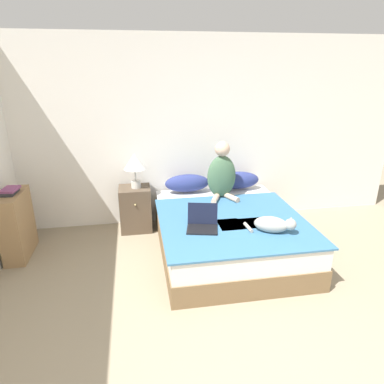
# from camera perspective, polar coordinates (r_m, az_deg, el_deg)

# --- Properties ---
(wall_back) EXTENTS (5.92, 0.05, 2.55)m
(wall_back) POSITION_cam_1_polar(r_m,az_deg,el_deg) (4.80, 1.20, 9.84)
(wall_back) COLOR white
(wall_back) RESTS_ON ground_plane
(bed) EXTENTS (1.65, 1.97, 0.50)m
(bed) POSITION_cam_1_polar(r_m,az_deg,el_deg) (4.19, 5.95, -6.79)
(bed) COLOR brown
(bed) RESTS_ON ground_plane
(pillow_near) EXTENTS (0.62, 0.25, 0.24)m
(pillow_near) POSITION_cam_1_polar(r_m,az_deg,el_deg) (4.73, -0.80, 1.50)
(pillow_near) COLOR navy
(pillow_near) RESTS_ON bed
(pillow_far) EXTENTS (0.62, 0.25, 0.24)m
(pillow_far) POSITION_cam_1_polar(r_m,az_deg,el_deg) (4.88, 7.60, 1.95)
(pillow_far) COLOR navy
(pillow_far) RESTS_ON bed
(person_sitting) EXTENTS (0.38, 0.37, 0.75)m
(person_sitting) POSITION_cam_1_polar(r_m,az_deg,el_deg) (4.48, 4.96, 3.02)
(person_sitting) COLOR #476B4C
(person_sitting) RESTS_ON bed
(cat_tabby) EXTENTS (0.47, 0.35, 0.18)m
(cat_tabby) POSITION_cam_1_polar(r_m,az_deg,el_deg) (3.69, 13.43, -5.27)
(cat_tabby) COLOR #A8A399
(cat_tabby) RESTS_ON bed
(laptop_open) EXTENTS (0.38, 0.35, 0.25)m
(laptop_open) POSITION_cam_1_polar(r_m,az_deg,el_deg) (3.69, 1.73, -5.29)
(laptop_open) COLOR black
(laptop_open) RESTS_ON bed
(nightstand) EXTENTS (0.42, 0.39, 0.62)m
(nightstand) POSITION_cam_1_polar(r_m,az_deg,el_deg) (4.75, -9.39, -2.76)
(nightstand) COLOR brown
(nightstand) RESTS_ON ground_plane
(table_lamp) EXTENTS (0.29, 0.29, 0.47)m
(table_lamp) POSITION_cam_1_polar(r_m,az_deg,el_deg) (4.54, -9.52, 4.73)
(table_lamp) COLOR beige
(table_lamp) RESTS_ON nightstand
(bookshelf) EXTENTS (0.23, 0.61, 0.79)m
(bookshelf) POSITION_cam_1_polar(r_m,az_deg,el_deg) (4.53, -27.17, -4.91)
(bookshelf) COLOR #99754C
(bookshelf) RESTS_ON ground_plane
(book_stack_top) EXTENTS (0.19, 0.24, 0.07)m
(book_stack_top) POSITION_cam_1_polar(r_m,az_deg,el_deg) (4.38, -28.12, 0.15)
(book_stack_top) COLOR #2D2D33
(book_stack_top) RESTS_ON bookshelf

